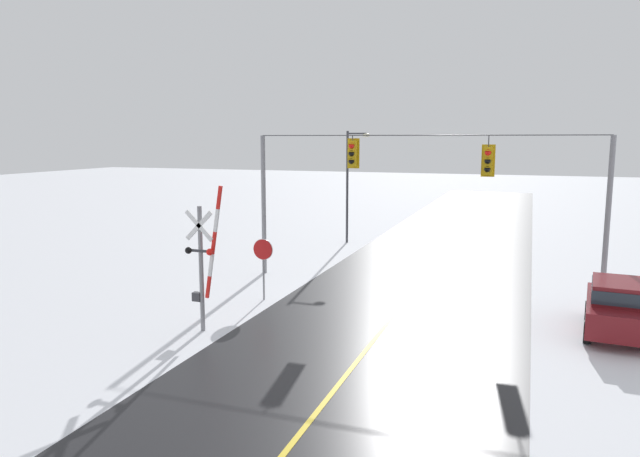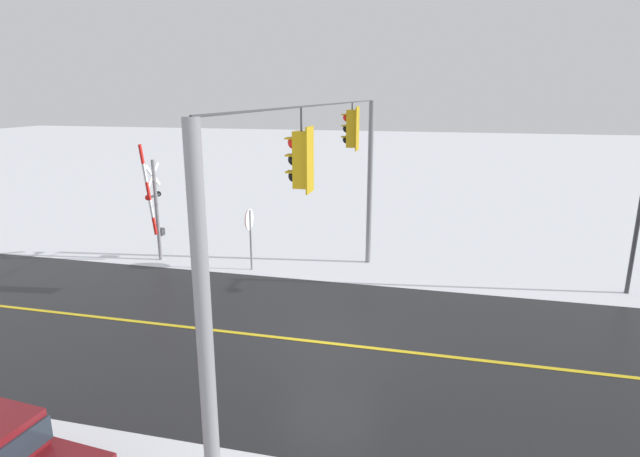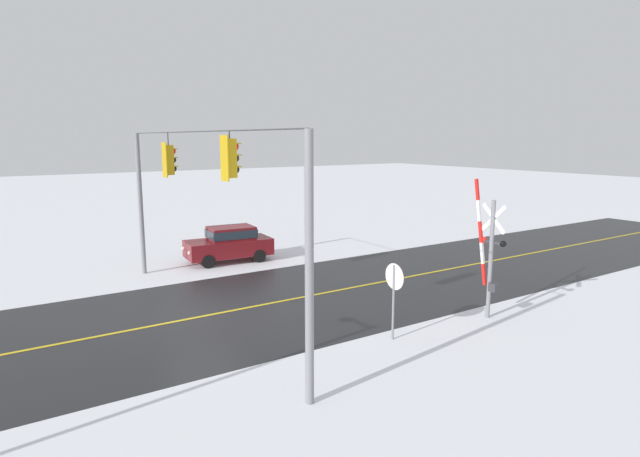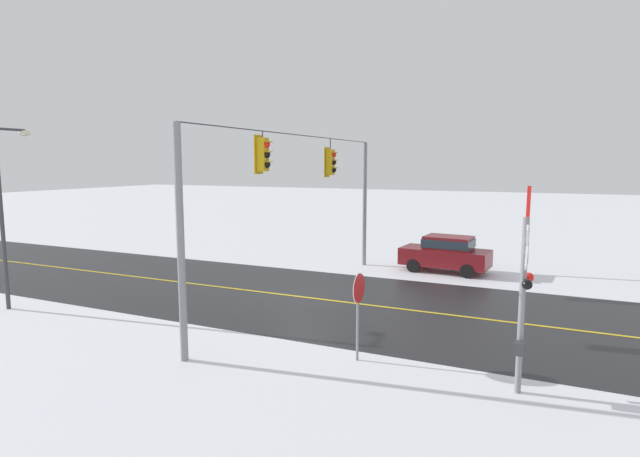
# 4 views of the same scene
# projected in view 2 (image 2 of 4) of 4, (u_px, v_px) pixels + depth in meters

# --- Properties ---
(ground_plane) EXTENTS (160.00, 160.00, 0.00)m
(ground_plane) POSITION_uv_depth(u_px,v_px,m) (330.00, 344.00, 13.55)
(ground_plane) COLOR white
(road_asphalt) EXTENTS (9.00, 80.00, 0.01)m
(road_asphalt) POSITION_uv_depth(u_px,v_px,m) (574.00, 371.00, 12.20)
(road_asphalt) COLOR black
(road_asphalt) RESTS_ON ground
(lane_centre_line) EXTENTS (0.14, 72.00, 0.01)m
(lane_centre_line) POSITION_uv_depth(u_px,v_px,m) (574.00, 371.00, 12.20)
(lane_centre_line) COLOR gold
(lane_centre_line) RESTS_ON ground
(signal_span) EXTENTS (14.20, 0.47, 6.22)m
(signal_span) POSITION_uv_depth(u_px,v_px,m) (331.00, 194.00, 12.56)
(signal_span) COLOR gray
(signal_span) RESTS_ON ground
(stop_sign) EXTENTS (0.80, 0.09, 2.35)m
(stop_sign) POSITION_uv_depth(u_px,v_px,m) (250.00, 226.00, 18.84)
(stop_sign) COLOR gray
(stop_sign) RESTS_ON ground
(railroad_crossing) EXTENTS (1.30, 0.31, 4.66)m
(railroad_crossing) POSITION_uv_depth(u_px,v_px,m) (155.00, 204.00, 19.79)
(railroad_crossing) COLOR gray
(railroad_crossing) RESTS_ON ground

